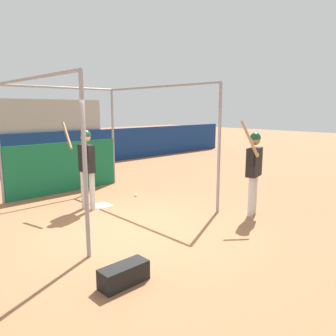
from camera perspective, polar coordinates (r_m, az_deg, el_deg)
The scene contains 8 objects.
ground_plane at distance 6.67m, azimuth -7.03°, elevation -10.59°, with size 60.00×60.00×0.00m, color #9E6642.
outfield_wall at distance 13.03m, azimuth -26.80°, elevation 2.00°, with size 24.00×0.12×1.47m.
batting_cage at distance 9.00m, azimuth -15.58°, elevation 3.20°, with size 3.43×4.26×2.97m.
home_plate at distance 8.30m, azimuth -11.53°, elevation -6.44°, with size 0.44×0.44×0.02m.
player_batter at distance 7.87m, azimuth -14.07°, elevation 1.18°, with size 0.57×0.98×2.06m.
player_waiting at distance 7.46m, azimuth 14.74°, elevation 0.50°, with size 0.73×0.54×2.12m.
equipment_bag at distance 4.73m, azimuth -7.68°, elevation -17.91°, with size 0.70×0.28×0.28m.
baseball at distance 9.01m, azimuth -5.64°, elevation -4.74°, with size 0.07×0.07×0.07m.
Camera 1 is at (-3.68, -5.03, 2.37)m, focal length 35.00 mm.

